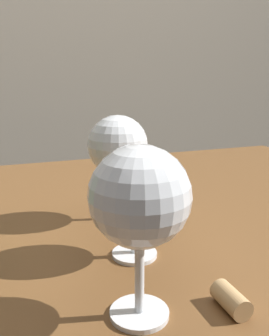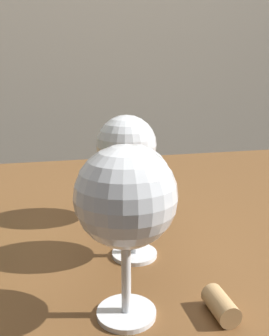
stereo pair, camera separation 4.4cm
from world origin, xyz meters
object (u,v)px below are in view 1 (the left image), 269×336
at_px(wine_glass_merlot, 140,200).
at_px(wine_glass_port, 118,148).
at_px(wine_glass_chardonnay, 134,183).
at_px(cork, 231,300).

bearing_deg(wine_glass_merlot, wine_glass_port, 77.48).
distance_m(wine_glass_merlot, wine_glass_chardonnay, 0.12).
bearing_deg(cork, wine_glass_chardonnay, 110.67).
height_order(wine_glass_merlot, cork, wine_glass_merlot).
bearing_deg(cork, wine_glass_merlot, 166.07).
bearing_deg(wine_glass_chardonnay, wine_glass_merlot, -107.28).
distance_m(wine_glass_chardonnay, cork, 0.17).
bearing_deg(cork, wine_glass_port, 97.29).
xyz_separation_m(wine_glass_chardonnay, cork, (0.05, -0.14, -0.08)).
xyz_separation_m(wine_glass_port, cork, (0.03, -0.26, -0.10)).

